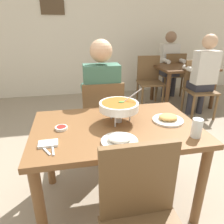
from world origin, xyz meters
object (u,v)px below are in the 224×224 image
(sauce_dish, at_px, (61,128))
(drink_glass, at_px, (197,129))
(diner_main, at_px, (101,95))
(curry_bowl, at_px, (119,106))
(dining_table_main, at_px, (116,139))
(chair_diner_main, at_px, (102,116))
(chair_bg_middle, at_px, (172,72))
(chair_bg_left, at_px, (198,85))
(chair_bg_right, at_px, (149,78))
(appetizer_plate, at_px, (168,119))
(dining_table_far, at_px, (183,73))
(patron_bg_middle, at_px, (169,61))
(rice_plate, at_px, (119,140))
(patron_bg_left, at_px, (203,72))
(chair_viewer_empty, at_px, (143,221))

(sauce_dish, distance_m, drink_glass, 0.94)
(diner_main, height_order, curry_bowl, diner_main)
(dining_table_main, bearing_deg, chair_diner_main, 90.00)
(diner_main, distance_m, chair_bg_middle, 2.64)
(chair_bg_left, bearing_deg, chair_bg_right, 133.57)
(drink_glass, distance_m, chair_bg_middle, 3.21)
(appetizer_plate, distance_m, dining_table_far, 2.52)
(chair_bg_middle, relative_size, patron_bg_middle, 0.69)
(chair_diner_main, height_order, rice_plate, chair_diner_main)
(rice_plate, bearing_deg, chair_bg_middle, 57.79)
(drink_glass, bearing_deg, dining_table_main, 151.36)
(chair_bg_right, relative_size, patron_bg_left, 0.69)
(chair_bg_left, bearing_deg, curry_bowl, -137.57)
(rice_plate, height_order, patron_bg_middle, patron_bg_middle)
(dining_table_far, height_order, chair_bg_left, chair_bg_left)
(curry_bowl, relative_size, chair_bg_left, 0.37)
(rice_plate, distance_m, chair_bg_left, 2.60)
(chair_bg_middle, bearing_deg, appetizer_plate, -117.39)
(diner_main, distance_m, chair_bg_left, 1.99)
(sauce_dish, relative_size, chair_bg_right, 0.10)
(appetizer_plate, bearing_deg, sauce_dish, 178.68)
(chair_bg_right, height_order, patron_bg_left, patron_bg_left)
(appetizer_plate, relative_size, drink_glass, 1.85)
(sauce_dish, height_order, chair_bg_left, chair_bg_left)
(rice_plate, xyz_separation_m, chair_bg_right, (1.17, 2.52, -0.24))
(drink_glass, bearing_deg, dining_table_far, 62.58)
(chair_bg_right, distance_m, patron_bg_left, 0.97)
(drink_glass, bearing_deg, curry_bowl, 144.07)
(diner_main, relative_size, rice_plate, 5.46)
(dining_table_far, xyz_separation_m, chair_bg_right, (-0.60, 0.14, -0.09))
(chair_bg_left, bearing_deg, diner_main, -152.50)
(rice_plate, relative_size, patron_bg_left, 0.18)
(diner_main, xyz_separation_m, chair_bg_left, (1.75, 0.91, -0.24))
(dining_table_main, relative_size, chair_viewer_empty, 1.38)
(sauce_dish, height_order, patron_bg_left, patron_bg_left)
(dining_table_far, bearing_deg, diner_main, -140.88)
(chair_diner_main, relative_size, diner_main, 0.69)
(chair_diner_main, xyz_separation_m, patron_bg_middle, (1.72, 2.00, 0.24))
(dining_table_main, distance_m, patron_bg_middle, 3.19)
(diner_main, relative_size, curry_bowl, 3.94)
(curry_bowl, xyz_separation_m, drink_glass, (0.46, -0.33, -0.07))
(patron_bg_middle, bearing_deg, chair_bg_right, -144.74)
(curry_bowl, bearing_deg, dining_table_main, -119.89)
(dining_table_far, bearing_deg, patron_bg_middle, 92.62)
(curry_bowl, distance_m, dining_table_far, 2.70)
(rice_plate, relative_size, appetizer_plate, 1.00)
(sauce_dish, bearing_deg, patron_bg_left, 35.56)
(patron_bg_left, bearing_deg, dining_table_far, 90.69)
(diner_main, distance_m, patron_bg_left, 1.94)
(dining_table_main, relative_size, dining_table_far, 1.24)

